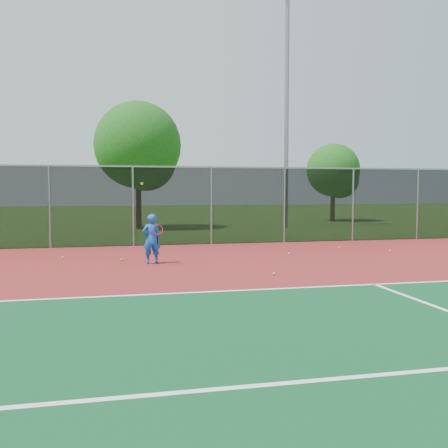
# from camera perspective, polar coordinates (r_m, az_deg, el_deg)

# --- Properties ---
(ground) EXTENTS (120.00, 120.00, 0.00)m
(ground) POSITION_cam_1_polar(r_m,az_deg,el_deg) (8.27, 14.87, -11.30)
(ground) COLOR #2E5919
(ground) RESTS_ON ground
(court_apron) EXTENTS (30.00, 20.00, 0.02)m
(court_apron) POSITION_cam_1_polar(r_m,az_deg,el_deg) (10.04, 9.58, -8.45)
(court_apron) COLOR maroon
(court_apron) RESTS_ON ground
(fence_back) EXTENTS (30.00, 0.06, 3.03)m
(fence_back) POSITION_cam_1_polar(r_m,az_deg,el_deg) (19.44, -1.47, 2.23)
(fence_back) COLOR black
(fence_back) RESTS_ON court_apron
(tennis_player) EXTENTS (0.59, 0.62, 2.34)m
(tennis_player) POSITION_cam_1_polar(r_m,az_deg,el_deg) (14.51, -8.28, -1.67)
(tennis_player) COLOR blue
(tennis_player) RESTS_ON court_apron
(practice_ball_0) EXTENTS (0.07, 0.07, 0.07)m
(practice_ball_0) POSITION_cam_1_polar(r_m,az_deg,el_deg) (16.21, -17.92, -3.67)
(practice_ball_0) COLOR #D0D118
(practice_ball_0) RESTS_ON court_apron
(practice_ball_1) EXTENTS (0.07, 0.07, 0.07)m
(practice_ball_1) POSITION_cam_1_polar(r_m,az_deg,el_deg) (18.61, 13.03, -2.61)
(practice_ball_1) COLOR #D0D118
(practice_ball_1) RESTS_ON court_apron
(practice_ball_2) EXTENTS (0.07, 0.07, 0.07)m
(practice_ball_2) POSITION_cam_1_polar(r_m,az_deg,el_deg) (12.59, 5.74, -5.67)
(practice_ball_2) COLOR #D0D118
(practice_ball_2) RESTS_ON court_apron
(practice_ball_5) EXTENTS (0.07, 0.07, 0.07)m
(practice_ball_5) POSITION_cam_1_polar(r_m,az_deg,el_deg) (16.47, 7.44, -3.39)
(practice_ball_5) COLOR #D0D118
(practice_ball_5) RESTS_ON court_apron
(practice_ball_6) EXTENTS (0.07, 0.07, 0.07)m
(practice_ball_6) POSITION_cam_1_polar(r_m,az_deg,el_deg) (17.98, 18.44, -2.95)
(practice_ball_6) COLOR #D0D118
(practice_ball_6) RESTS_ON court_apron
(practice_ball_7) EXTENTS (0.07, 0.07, 0.07)m
(practice_ball_7) POSITION_cam_1_polar(r_m,az_deg,el_deg) (15.32, -11.61, -4.00)
(practice_ball_7) COLOR #D0D118
(practice_ball_7) RESTS_ON court_apron
(floodlight_n) EXTENTS (0.90, 0.40, 13.06)m
(floodlight_n) POSITION_cam_1_polar(r_m,az_deg,el_deg) (28.64, 7.18, 14.32)
(floodlight_n) COLOR gray
(floodlight_n) RESTS_ON ground
(tree_back_left) EXTENTS (4.71, 4.71, 6.92)m
(tree_back_left) POSITION_cam_1_polar(r_m,az_deg,el_deg) (27.71, -9.59, 8.46)
(tree_back_left) COLOR #3C2415
(tree_back_left) RESTS_ON ground
(tree_back_mid) EXTENTS (3.56, 3.56, 5.24)m
(tree_back_mid) POSITION_cam_1_polar(r_m,az_deg,el_deg) (34.53, 12.57, 5.76)
(tree_back_mid) COLOR #3C2415
(tree_back_mid) RESTS_ON ground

